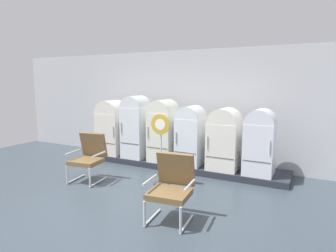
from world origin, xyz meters
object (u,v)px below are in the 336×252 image
object	(u,v)px
refrigerator_1	(136,125)
sign_stand	(161,152)
refrigerator_2	(163,129)
refrigerator_4	(224,137)
refrigerator_5	(260,140)
refrigerator_0	(112,126)
armchair_right	(172,185)
armchair_left	(89,155)
refrigerator_3	(191,134)

from	to	relation	value
refrigerator_1	sign_stand	size ratio (longest dim) A/B	1.10
refrigerator_1	sign_stand	bearing A→B (deg)	-40.32
refrigerator_2	refrigerator_4	xyz separation A→B (m)	(1.57, -0.00, -0.08)
sign_stand	refrigerator_4	bearing A→B (deg)	51.34
refrigerator_1	refrigerator_5	distance (m)	3.17
refrigerator_0	armchair_right	bearing A→B (deg)	-38.77
refrigerator_5	armchair_left	bearing A→B (deg)	-153.07
refrigerator_1	refrigerator_5	world-z (taller)	refrigerator_1
refrigerator_0	refrigerator_2	xyz separation A→B (m)	(1.60, 0.02, 0.04)
refrigerator_1	refrigerator_0	bearing A→B (deg)	178.95
refrigerator_2	armchair_right	bearing A→B (deg)	-59.12
refrigerator_0	refrigerator_4	distance (m)	3.17
refrigerator_2	armchair_left	distance (m)	1.97
sign_stand	refrigerator_1	bearing A→B (deg)	139.68
refrigerator_0	refrigerator_1	size ratio (longest dim) A/B	0.91
refrigerator_3	armchair_right	size ratio (longest dim) A/B	1.38
refrigerator_4	sign_stand	bearing A→B (deg)	-128.66
refrigerator_1	refrigerator_4	xyz separation A→B (m)	(2.38, 0.03, -0.13)
refrigerator_1	sign_stand	distance (m)	1.87
sign_stand	refrigerator_0	bearing A→B (deg)	151.25
refrigerator_0	armchair_left	distance (m)	1.85
refrigerator_1	armchair_right	size ratio (longest dim) A/B	1.58
refrigerator_3	refrigerator_4	xyz separation A→B (m)	(0.82, 0.00, -0.02)
refrigerator_1	armchair_left	distance (m)	1.73
refrigerator_0	refrigerator_4	bearing A→B (deg)	0.25
refrigerator_3	refrigerator_0	bearing A→B (deg)	-179.73
refrigerator_0	sign_stand	bearing A→B (deg)	-28.75
refrigerator_3	refrigerator_4	size ratio (longest dim) A/B	1.01
armchair_right	refrigerator_4	bearing A→B (deg)	88.17
refrigerator_2	sign_stand	xyz separation A→B (m)	(0.60, -1.22, -0.27)
refrigerator_3	sign_stand	distance (m)	1.24
refrigerator_5	sign_stand	size ratio (longest dim) A/B	0.96
refrigerator_0	refrigerator_2	bearing A→B (deg)	0.54
refrigerator_5	sign_stand	world-z (taller)	refrigerator_5
refrigerator_0	refrigerator_5	world-z (taller)	refrigerator_0
refrigerator_0	armchair_right	distance (m)	3.98
refrigerator_2	sign_stand	bearing A→B (deg)	-63.88
refrigerator_4	sign_stand	world-z (taller)	refrigerator_4
refrigerator_2	sign_stand	world-z (taller)	refrigerator_2
refrigerator_0	refrigerator_4	size ratio (longest dim) A/B	1.06
armchair_left	sign_stand	bearing A→B (deg)	17.36
refrigerator_3	sign_stand	xyz separation A→B (m)	(-0.15, -1.22, -0.20)
armchair_right	sign_stand	world-z (taller)	sign_stand
refrigerator_0	refrigerator_5	xyz separation A→B (m)	(3.96, -0.01, -0.03)
refrigerator_2	refrigerator_0	bearing A→B (deg)	-179.46
armchair_right	armchair_left	bearing A→B (deg)	161.54
armchair_right	sign_stand	xyz separation A→B (m)	(-0.89, 1.28, 0.14)
refrigerator_5	armchair_right	size ratio (longest dim) A/B	1.38
armchair_right	sign_stand	distance (m)	1.57
refrigerator_1	armchair_right	bearing A→B (deg)	-47.04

